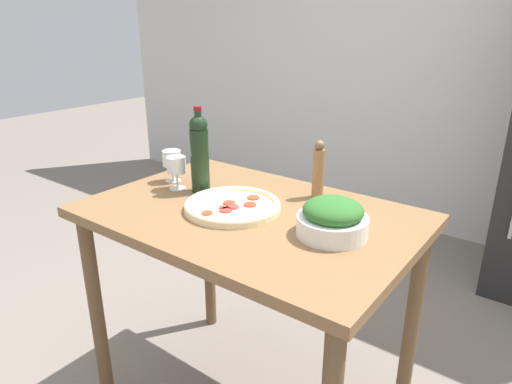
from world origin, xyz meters
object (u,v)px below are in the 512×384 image
Objects in this scene: wine_glass_near at (176,167)px; homemade_pizza at (233,206)px; salad_bowl at (333,218)px; wine_glass_far at (172,160)px; pepper_mill at (318,170)px; wine_bottle at (199,152)px.

homemade_pizza is at bearing -6.11° from wine_glass_near.
salad_bowl is 0.39m from homemade_pizza.
wine_glass_near reaches higher than homemade_pizza.
wine_glass_near is 0.10m from wine_glass_far.
pepper_mill reaches higher than salad_bowl.
pepper_mill is 0.33m from salad_bowl.
wine_bottle is 0.19m from wine_glass_far.
wine_glass_near is 0.60× the size of pepper_mill.
wine_bottle reaches higher than homemade_pizza.
wine_glass_near is at bearing 173.89° from homemade_pizza.
wine_glass_far is (-0.18, 0.02, -0.07)m from wine_bottle.
wine_glass_near is at bearing 179.71° from salad_bowl.
wine_bottle is at bearing -151.13° from pepper_mill.
wine_glass_near is 0.39× the size of homemade_pizza.
wine_glass_far is 0.61m from pepper_mill.
wine_bottle is at bearing 162.42° from homemade_pizza.
homemade_pizza is at bearing -175.50° from salad_bowl.
wine_bottle is at bearing 176.28° from salad_bowl.
salad_bowl is (0.60, -0.04, -0.10)m from wine_bottle.
wine_bottle reaches higher than wine_glass_far.
wine_glass_near is 0.59× the size of salad_bowl.
wine_bottle is 2.53× the size of wine_glass_far.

